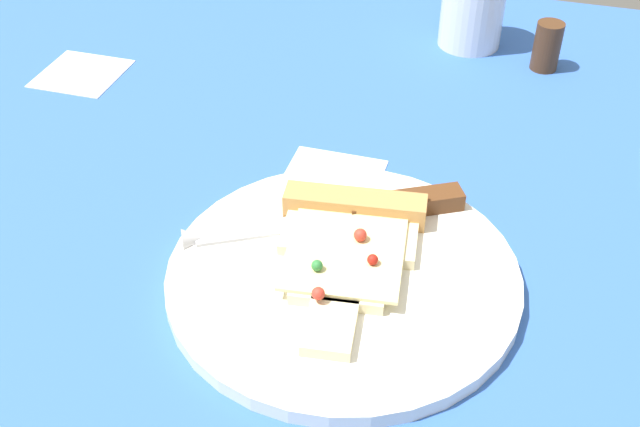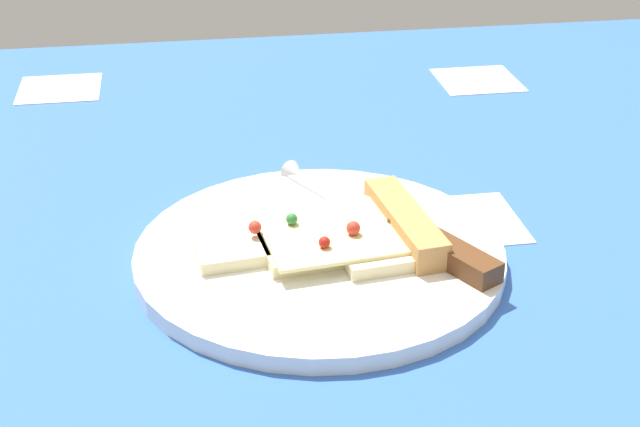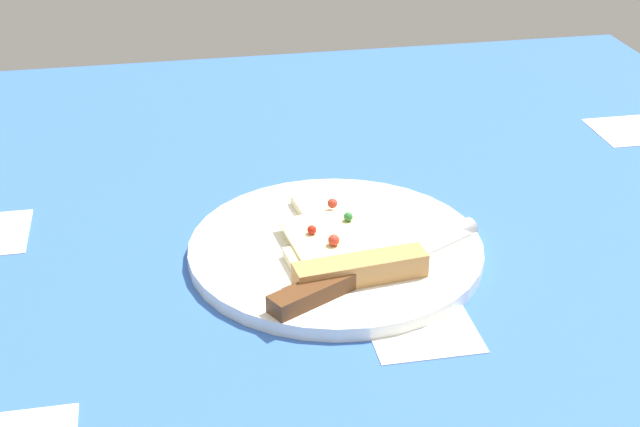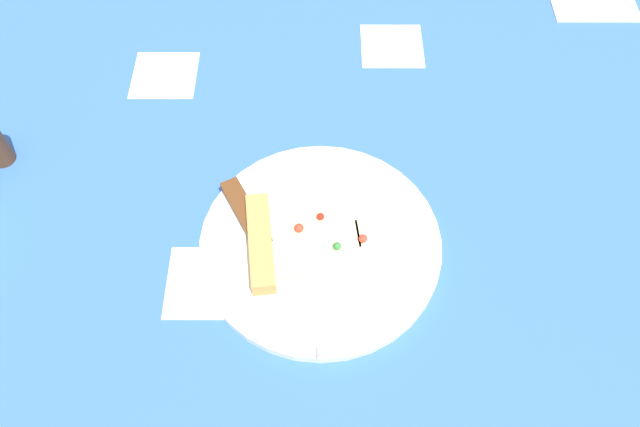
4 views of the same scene
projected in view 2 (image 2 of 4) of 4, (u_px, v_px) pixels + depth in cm
name	position (u px, v px, depth cm)	size (l,w,h in cm)	color
ground_plane	(324.00, 295.00, 69.60)	(120.88, 120.88, 3.00)	#3360B7
plate	(317.00, 255.00, 70.56)	(27.97, 27.97, 1.33)	white
pizza_slice	(350.00, 234.00, 70.53)	(12.29, 18.21, 2.36)	beige
knife	(401.00, 228.00, 71.68)	(22.09, 13.30, 2.45)	silver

